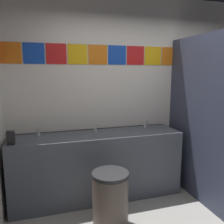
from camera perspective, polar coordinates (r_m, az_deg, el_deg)
wall_back at (r=3.54m, az=5.35°, el=4.77°), size 3.65×0.09×2.79m
vanity_counter at (r=3.27m, az=-3.53°, el=-12.71°), size 2.26×0.57×0.89m
faucet_left at (r=3.12m, az=-17.64°, el=-4.80°), size 0.04×0.10×0.14m
faucet_center at (r=3.20m, az=-4.00°, el=-4.02°), size 0.04×0.10×0.14m
faucet_right at (r=3.44m, az=8.35°, el=-3.11°), size 0.04×0.10×0.14m
soap_dispenser at (r=2.89m, az=-23.62°, el=-5.79°), size 0.09×0.09×0.16m
toilet at (r=4.02m, az=23.32°, el=-11.48°), size 0.39×0.49×0.74m
trash_bin at (r=2.73m, az=-0.38°, el=-20.81°), size 0.40×0.40×0.64m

